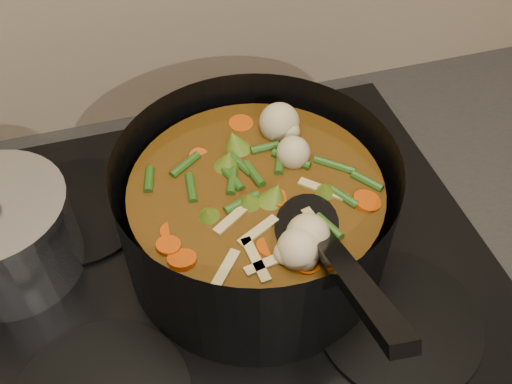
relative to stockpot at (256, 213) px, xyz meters
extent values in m
cube|color=black|center=(-0.04, -0.01, -0.11)|extent=(2.64, 0.64, 0.05)
cube|color=black|center=(-0.04, -0.01, -0.08)|extent=(0.62, 0.54, 0.02)
cylinder|color=black|center=(0.12, -0.14, -0.07)|extent=(0.18, 0.18, 0.01)
cylinder|color=black|center=(-0.20, 0.12, -0.07)|extent=(0.18, 0.18, 0.01)
cylinder|color=black|center=(0.12, 0.12, -0.07)|extent=(0.18, 0.18, 0.01)
cylinder|color=black|center=(0.00, 0.00, 0.01)|extent=(0.37, 0.37, 0.15)
cylinder|color=black|center=(0.00, 0.00, -0.06)|extent=(0.29, 0.29, 0.01)
cylinder|color=#57330E|center=(0.00, 0.00, -0.01)|extent=(0.27, 0.27, 0.10)
cylinder|color=#C24C09|center=(0.04, 0.00, 0.04)|extent=(0.03, 0.03, 0.03)
cylinder|color=#C24C09|center=(0.04, 0.06, 0.04)|extent=(0.04, 0.04, 0.03)
cylinder|color=#C24C09|center=(-0.04, 0.09, 0.04)|extent=(0.04, 0.04, 0.03)
cylinder|color=#C24C09|center=(-0.06, 0.01, 0.04)|extent=(0.03, 0.04, 0.03)
cylinder|color=#C24C09|center=(-0.06, -0.06, 0.04)|extent=(0.04, 0.04, 0.03)
cylinder|color=#C24C09|center=(0.01, -0.04, 0.04)|extent=(0.04, 0.04, 0.03)
cylinder|color=#C24C09|center=(0.07, -0.02, 0.04)|extent=(0.04, 0.04, 0.03)
cylinder|color=#C24C09|center=(0.08, 0.07, 0.04)|extent=(0.04, 0.03, 0.03)
cylinder|color=#C24C09|center=(-0.01, 0.06, 0.04)|extent=(0.04, 0.04, 0.03)
cylinder|color=#C24C09|center=(-0.08, 0.04, 0.04)|extent=(0.04, 0.04, 0.03)
sphere|color=beige|center=(0.06, 0.00, 0.05)|extent=(0.04, 0.04, 0.04)
sphere|color=beige|center=(-0.02, 0.06, 0.05)|extent=(0.04, 0.04, 0.04)
sphere|color=beige|center=(-0.05, -0.04, 0.05)|extent=(0.04, 0.04, 0.04)
sphere|color=beige|center=(0.06, -0.03, 0.05)|extent=(0.04, 0.04, 0.04)
cone|color=#5E7C1F|center=(-0.04, -0.08, 0.05)|extent=(0.04, 0.04, 0.04)
cone|color=#5E7C1F|center=(0.07, -0.05, 0.05)|extent=(0.04, 0.04, 0.04)
cone|color=#5E7C1F|center=(0.06, 0.06, 0.05)|extent=(0.04, 0.04, 0.04)
cone|color=#5E7C1F|center=(-0.05, 0.07, 0.05)|extent=(0.04, 0.04, 0.04)
cone|color=#5E7C1F|center=(-0.08, -0.04, 0.05)|extent=(0.04, 0.04, 0.04)
cone|color=#5E7C1F|center=(0.03, -0.08, 0.05)|extent=(0.04, 0.04, 0.04)
cylinder|color=#2E5619|center=(0.03, 0.03, 0.05)|extent=(0.01, 0.04, 0.01)
cylinder|color=#2E5619|center=(0.00, 0.10, 0.05)|extent=(0.04, 0.03, 0.01)
cylinder|color=#2E5619|center=(-0.06, 0.06, 0.05)|extent=(0.04, 0.02, 0.01)
cylinder|color=#2E5619|center=(-0.06, 0.01, 0.05)|extent=(0.03, 0.04, 0.01)
cylinder|color=#2E5619|center=(-0.04, -0.03, 0.05)|extent=(0.03, 0.04, 0.01)
cylinder|color=#2E5619|center=(-0.01, -0.10, 0.05)|extent=(0.04, 0.02, 0.01)
cylinder|color=#2E5619|center=(0.05, -0.07, 0.05)|extent=(0.04, 0.03, 0.01)
cylinder|color=#2E5619|center=(0.06, -0.01, 0.05)|extent=(0.01, 0.04, 0.01)
cylinder|color=#2E5619|center=(0.04, 0.03, 0.05)|extent=(0.04, 0.03, 0.01)
cylinder|color=#2E5619|center=(0.02, 0.10, 0.05)|extent=(0.04, 0.02, 0.01)
cylinder|color=#2E5619|center=(-0.04, 0.07, 0.05)|extent=(0.03, 0.04, 0.01)
cylinder|color=#2E5619|center=(-0.06, 0.02, 0.05)|extent=(0.03, 0.04, 0.01)
cylinder|color=#2E5619|center=(-0.04, -0.02, 0.05)|extent=(0.04, 0.02, 0.01)
cylinder|color=#2E5619|center=(-0.03, -0.10, 0.05)|extent=(0.04, 0.03, 0.01)
cylinder|color=#2E5619|center=(0.04, -0.08, 0.05)|extent=(0.01, 0.04, 0.01)
cylinder|color=#2E5619|center=(0.06, -0.02, 0.05)|extent=(0.04, 0.03, 0.01)
cube|color=tan|center=(-0.06, 0.04, 0.05)|extent=(0.04, 0.01, 0.00)
cube|color=tan|center=(-0.06, -0.05, 0.05)|extent=(0.02, 0.04, 0.00)
cube|color=tan|center=(0.03, -0.07, 0.05)|extent=(0.04, 0.03, 0.00)
cube|color=tan|center=(0.07, 0.00, 0.05)|extent=(0.04, 0.04, 0.00)
cube|color=tan|center=(0.02, 0.07, 0.05)|extent=(0.03, 0.04, 0.00)
cube|color=tan|center=(-0.06, 0.04, 0.05)|extent=(0.04, 0.02, 0.00)
cube|color=tan|center=(-0.06, -0.05, 0.05)|extent=(0.01, 0.04, 0.00)
ellipsoid|color=black|center=(0.03, -0.07, 0.04)|extent=(0.10, 0.10, 0.01)
cube|color=black|center=(0.03, -0.17, 0.10)|extent=(0.04, 0.18, 0.11)
cylinder|color=silver|center=(-0.27, 0.06, -0.02)|extent=(0.16, 0.16, 0.10)
camera|label=1|loc=(-0.12, -0.39, 0.49)|focal=40.00mm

